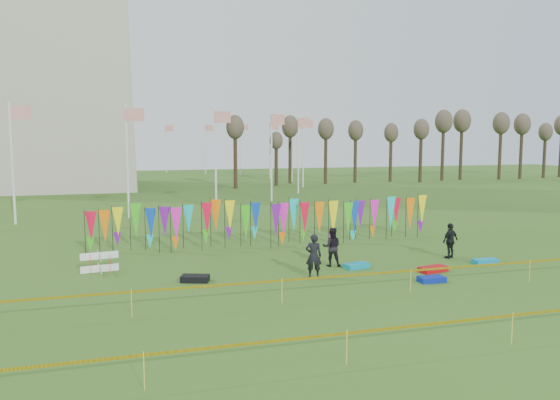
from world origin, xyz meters
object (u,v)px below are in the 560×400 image
object	(u,v)px
kite_bag_turquoise	(356,266)
kite_bag_black	(195,278)
person_mid	(332,247)
box_kite	(100,262)
kite_bag_teal	(485,261)
kite_bag_red	(433,269)
person_right	(450,241)
person_left	(314,256)
kite_bag_blue	(432,279)

from	to	relation	value
kite_bag_turquoise	kite_bag_black	size ratio (longest dim) A/B	1.03
person_mid	box_kite	bearing A→B (deg)	10.14
kite_bag_teal	kite_bag_red	bearing A→B (deg)	-168.05
person_right	kite_bag_black	xyz separation A→B (m)	(-12.12, -0.86, -0.71)
box_kite	person_right	distance (m)	15.89
kite_bag_turquoise	kite_bag_black	bearing A→B (deg)	-177.97
person_left	kite_bag_teal	distance (m)	8.33
kite_bag_blue	person_mid	bearing A→B (deg)	127.47
kite_bag_turquoise	kite_bag_red	size ratio (longest dim) A/B	0.89
person_left	kite_bag_blue	xyz separation A→B (m)	(4.25, -1.95, -0.79)
person_mid	kite_bag_red	xyz separation A→B (m)	(3.74, -2.20, -0.75)
kite_bag_blue	kite_bag_black	bearing A→B (deg)	163.32
kite_bag_blue	kite_bag_black	xyz separation A→B (m)	(-8.95, 2.68, 0.02)
kite_bag_red	kite_bag_teal	bearing A→B (deg)	11.95
kite_bag_black	kite_bag_blue	bearing A→B (deg)	-16.68
kite_bag_blue	kite_bag_teal	xyz separation A→B (m)	(4.04, 2.08, -0.00)
kite_bag_blue	person_left	bearing A→B (deg)	155.37
person_left	person_mid	world-z (taller)	person_left
person_mid	kite_bag_black	distance (m)	6.28
kite_bag_turquoise	kite_bag_blue	size ratio (longest dim) A/B	1.07
kite_bag_turquoise	kite_bag_red	xyz separation A→B (m)	(2.85, -1.50, 0.00)
person_right	kite_bag_teal	world-z (taller)	person_right
kite_bag_red	kite_bag_black	distance (m)	9.98
box_kite	person_right	world-z (taller)	person_right
kite_bag_turquoise	kite_bag_teal	world-z (taller)	kite_bag_turquoise
person_right	kite_bag_red	bearing A→B (deg)	25.93
person_right	kite_bag_red	xyz separation A→B (m)	(-2.22, -2.11, -0.72)
kite_bag_blue	kite_bag_red	xyz separation A→B (m)	(0.95, 1.43, 0.01)
kite_bag_blue	kite_bag_teal	bearing A→B (deg)	27.28
kite_bag_turquoise	person_left	bearing A→B (deg)	-157.22
person_mid	person_left	bearing A→B (deg)	68.89
kite_bag_turquoise	kite_bag_black	world-z (taller)	kite_bag_black
box_kite	kite_bag_turquoise	bearing A→B (deg)	-12.52
kite_bag_teal	person_mid	bearing A→B (deg)	167.23
kite_bag_black	kite_bag_turquoise	bearing A→B (deg)	2.03
person_right	box_kite	bearing A→B (deg)	-24.09
box_kite	kite_bag_blue	xyz separation A→B (m)	(12.62, -5.31, -0.33)
box_kite	person_left	bearing A→B (deg)	-21.89
person_left	person_right	bearing A→B (deg)	-152.43
person_right	person_mid	bearing A→B (deg)	-18.54
kite_bag_turquoise	kite_bag_blue	xyz separation A→B (m)	(1.90, -2.93, -0.00)
person_mid	kite_bag_teal	size ratio (longest dim) A/B	1.54
person_right	kite_bag_black	size ratio (longest dim) A/B	1.55
person_mid	kite_bag_turquoise	distance (m)	1.35
box_kite	kite_bag_red	world-z (taller)	box_kite
kite_bag_red	kite_bag_black	size ratio (longest dim) A/B	1.16
kite_bag_red	kite_bag_black	bearing A→B (deg)	172.80
kite_bag_red	person_mid	bearing A→B (deg)	149.50
person_left	kite_bag_black	bearing A→B (deg)	6.52
kite_bag_teal	person_left	bearing A→B (deg)	-179.04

